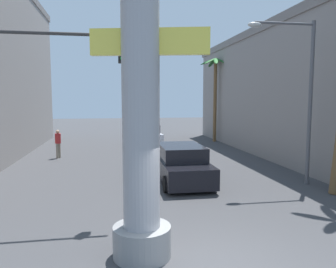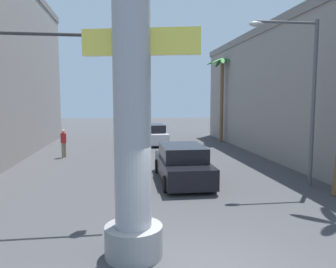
{
  "view_description": "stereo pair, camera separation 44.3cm",
  "coord_description": "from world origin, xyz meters",
  "px_view_note": "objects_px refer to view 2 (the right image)",
  "views": [
    {
      "loc": [
        -2.12,
        -6.14,
        3.54
      ],
      "look_at": [
        0.0,
        6.04,
        2.22
      ],
      "focal_mm": 35.0,
      "sensor_mm": 36.0,
      "label": 1
    },
    {
      "loc": [
        -1.68,
        -6.21,
        3.54
      ],
      "look_at": [
        0.0,
        6.04,
        2.22
      ],
      "focal_mm": 35.0,
      "sensor_mm": 36.0,
      "label": 2
    }
  ],
  "objects_px": {
    "car_far": "(152,135)",
    "pedestrian_far_left": "(64,141)",
    "street_lamp": "(303,85)",
    "palm_tree_far_right": "(222,84)",
    "neon_sign_pole": "(132,74)",
    "traffic_light_mast": "(30,86)",
    "car_lead": "(182,164)"
  },
  "relations": [
    {
      "from": "car_far",
      "to": "pedestrian_far_left",
      "type": "bearing_deg",
      "value": -138.43
    },
    {
      "from": "street_lamp",
      "to": "palm_tree_far_right",
      "type": "bearing_deg",
      "value": 86.02
    },
    {
      "from": "street_lamp",
      "to": "palm_tree_far_right",
      "type": "height_order",
      "value": "palm_tree_far_right"
    },
    {
      "from": "neon_sign_pole",
      "to": "car_far",
      "type": "xyz_separation_m",
      "value": [
        2.07,
        18.44,
        -3.34
      ]
    },
    {
      "from": "neon_sign_pole",
      "to": "traffic_light_mast",
      "type": "bearing_deg",
      "value": 134.32
    },
    {
      "from": "palm_tree_far_right",
      "to": "pedestrian_far_left",
      "type": "bearing_deg",
      "value": -153.23
    },
    {
      "from": "street_lamp",
      "to": "car_lead",
      "type": "bearing_deg",
      "value": 162.28
    },
    {
      "from": "street_lamp",
      "to": "car_lead",
      "type": "distance_m",
      "value": 5.87
    },
    {
      "from": "traffic_light_mast",
      "to": "pedestrian_far_left",
      "type": "distance_m",
      "value": 10.73
    },
    {
      "from": "street_lamp",
      "to": "car_lead",
      "type": "height_order",
      "value": "street_lamp"
    },
    {
      "from": "traffic_light_mast",
      "to": "pedestrian_far_left",
      "type": "height_order",
      "value": "traffic_light_mast"
    },
    {
      "from": "neon_sign_pole",
      "to": "street_lamp",
      "type": "relative_size",
      "value": 1.41
    },
    {
      "from": "traffic_light_mast",
      "to": "palm_tree_far_right",
      "type": "bearing_deg",
      "value": 56.43
    },
    {
      "from": "neon_sign_pole",
      "to": "car_far",
      "type": "distance_m",
      "value": 18.86
    },
    {
      "from": "street_lamp",
      "to": "traffic_light_mast",
      "type": "xyz_separation_m",
      "value": [
        -9.77,
        -2.21,
        -0.19
      ]
    },
    {
      "from": "neon_sign_pole",
      "to": "palm_tree_far_right",
      "type": "distance_m",
      "value": 20.69
    },
    {
      "from": "street_lamp",
      "to": "car_far",
      "type": "bearing_deg",
      "value": 109.98
    },
    {
      "from": "car_far",
      "to": "pedestrian_far_left",
      "type": "relative_size",
      "value": 2.71
    },
    {
      "from": "street_lamp",
      "to": "car_far",
      "type": "relative_size",
      "value": 1.44
    },
    {
      "from": "car_lead",
      "to": "pedestrian_far_left",
      "type": "xyz_separation_m",
      "value": [
        -6.13,
        6.61,
        0.26
      ]
    },
    {
      "from": "street_lamp",
      "to": "traffic_light_mast",
      "type": "bearing_deg",
      "value": -167.25
    },
    {
      "from": "neon_sign_pole",
      "to": "pedestrian_far_left",
      "type": "bearing_deg",
      "value": 106.07
    },
    {
      "from": "traffic_light_mast",
      "to": "car_far",
      "type": "xyz_separation_m",
      "value": [
        4.94,
        15.5,
        -3.17
      ]
    },
    {
      "from": "car_far",
      "to": "traffic_light_mast",
      "type": "bearing_deg",
      "value": -107.66
    },
    {
      "from": "car_lead",
      "to": "car_far",
      "type": "distance_m",
      "value": 11.83
    },
    {
      "from": "car_far",
      "to": "palm_tree_far_right",
      "type": "distance_m",
      "value": 7.09
    },
    {
      "from": "neon_sign_pole",
      "to": "pedestrian_far_left",
      "type": "xyz_separation_m",
      "value": [
        -3.81,
        13.23,
        -3.08
      ]
    },
    {
      "from": "traffic_light_mast",
      "to": "car_far",
      "type": "distance_m",
      "value": 16.58
    },
    {
      "from": "neon_sign_pole",
      "to": "pedestrian_far_left",
      "type": "distance_m",
      "value": 14.11
    },
    {
      "from": "street_lamp",
      "to": "pedestrian_far_left",
      "type": "xyz_separation_m",
      "value": [
        -10.71,
        8.08,
        -3.1
      ]
    },
    {
      "from": "neon_sign_pole",
      "to": "street_lamp",
      "type": "height_order",
      "value": "neon_sign_pole"
    },
    {
      "from": "car_lead",
      "to": "pedestrian_far_left",
      "type": "distance_m",
      "value": 9.02
    }
  ]
}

